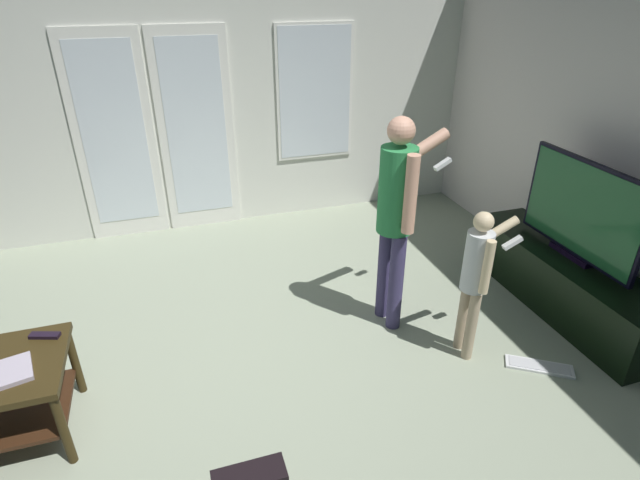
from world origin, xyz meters
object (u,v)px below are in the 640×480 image
(person_child, at_px, (477,272))
(person_adult, at_px, (397,207))
(laptop_closed, at_px, (0,375))
(loose_keyboard, at_px, (539,366))
(tv_stand, at_px, (564,282))
(flat_screen_tv, at_px, (582,211))
(tv_remote_black, at_px, (45,335))

(person_child, bearing_deg, person_adult, 124.17)
(laptop_closed, bearing_deg, loose_keyboard, -19.92)
(tv_stand, xyz_separation_m, loose_keyboard, (-0.64, -0.57, -0.22))
(person_adult, bearing_deg, loose_keyboard, -47.68)
(tv_stand, height_order, person_adult, person_adult)
(flat_screen_tv, bearing_deg, person_child, -165.77)
(loose_keyboard, xyz_separation_m, tv_remote_black, (-3.05, 0.65, 0.52))
(person_adult, bearing_deg, person_child, -55.83)
(tv_remote_black, bearing_deg, person_child, 11.04)
(person_adult, distance_m, laptop_closed, 2.55)
(person_adult, distance_m, loose_keyboard, 1.46)
(person_adult, xyz_separation_m, laptop_closed, (-2.47, -0.47, -0.43))
(tv_stand, relative_size, flat_screen_tv, 1.62)
(person_adult, relative_size, laptop_closed, 5.26)
(flat_screen_tv, xyz_separation_m, loose_keyboard, (-0.64, -0.57, -0.83))
(person_adult, height_order, loose_keyboard, person_adult)
(person_child, distance_m, tv_remote_black, 2.68)
(tv_stand, bearing_deg, laptop_closed, -176.85)
(flat_screen_tv, height_order, loose_keyboard, flat_screen_tv)
(person_adult, relative_size, loose_keyboard, 3.62)
(tv_stand, distance_m, laptop_closed, 3.88)
(person_adult, relative_size, tv_remote_black, 9.35)
(flat_screen_tv, relative_size, laptop_closed, 3.65)
(person_adult, bearing_deg, tv_remote_black, -175.65)
(laptop_closed, bearing_deg, person_adult, -2.92)
(flat_screen_tv, xyz_separation_m, person_child, (-1.04, -0.26, -0.18))
(person_child, bearing_deg, tv_remote_black, 172.72)
(tv_stand, distance_m, person_child, 1.16)
(person_child, xyz_separation_m, tv_remote_black, (-2.65, 0.34, -0.13))
(laptop_closed, xyz_separation_m, tv_remote_black, (0.17, 0.29, -0.00))
(tv_stand, bearing_deg, loose_keyboard, -138.35)
(laptop_closed, bearing_deg, tv_remote_black, 46.07)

